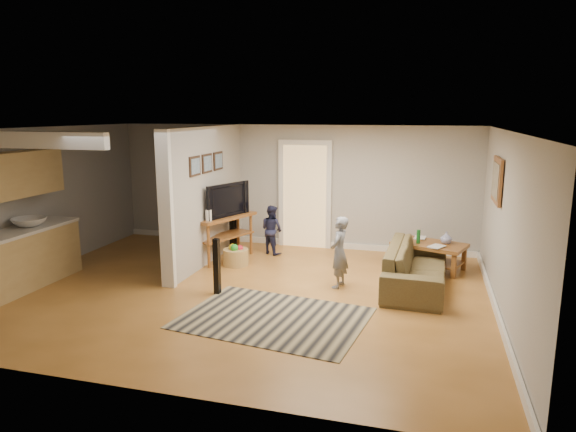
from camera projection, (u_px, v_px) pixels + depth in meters
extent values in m
plane|color=brown|center=(242.00, 291.00, 8.01)|extent=(7.50, 7.50, 0.00)
cube|color=#A3A29D|center=(292.00, 186.00, 10.60)|extent=(7.50, 0.04, 2.50)
cube|color=#A3A29D|center=(34.00, 202.00, 8.74)|extent=(0.04, 6.00, 2.50)
cube|color=#A3A29D|center=(506.00, 227.00, 6.79)|extent=(0.04, 6.00, 2.50)
cube|color=white|center=(239.00, 129.00, 7.51)|extent=(7.50, 6.00, 0.04)
cube|color=#A3A29D|center=(207.00, 195.00, 9.44)|extent=(0.15, 3.10, 2.50)
cube|color=white|center=(166.00, 210.00, 7.98)|extent=(0.22, 0.10, 2.50)
cube|color=white|center=(291.00, 242.00, 10.81)|extent=(7.50, 0.04, 0.12)
cube|color=white|center=(497.00, 312.00, 7.03)|extent=(0.04, 6.00, 0.12)
cube|color=#D8B272|center=(305.00, 197.00, 10.50)|extent=(0.90, 0.06, 2.10)
cube|color=#A9874D|center=(19.00, 261.00, 8.06)|extent=(0.60, 2.20, 0.90)
cube|color=beige|center=(15.00, 232.00, 7.96)|extent=(0.64, 2.24, 0.05)
cube|color=#A9874D|center=(8.00, 176.00, 7.79)|extent=(0.35, 2.00, 0.70)
imported|color=silver|center=(30.00, 226.00, 8.24)|extent=(0.54, 0.54, 0.19)
cube|color=black|center=(195.00, 166.00, 8.69)|extent=(0.03, 0.40, 0.34)
cube|color=black|center=(207.00, 163.00, 9.16)|extent=(0.03, 0.40, 0.34)
cube|color=black|center=(218.00, 161.00, 9.63)|extent=(0.03, 0.40, 0.34)
cube|color=brown|center=(497.00, 180.00, 7.64)|extent=(0.04, 0.90, 0.68)
cube|color=black|center=(274.00, 318.00, 6.97)|extent=(2.64, 2.08, 0.01)
imported|color=#4A4325|center=(415.00, 286.00, 8.27)|extent=(0.98, 2.33, 0.67)
cube|color=brown|center=(429.00, 244.00, 9.08)|extent=(1.39, 1.09, 0.06)
cube|color=silver|center=(429.00, 244.00, 9.08)|extent=(0.86, 0.66, 0.02)
cube|color=brown|center=(429.00, 260.00, 9.14)|extent=(1.26, 0.96, 0.03)
cube|color=brown|center=(394.00, 255.00, 9.21)|extent=(0.09, 0.09, 0.45)
cube|color=brown|center=(454.00, 266.00, 8.60)|extent=(0.09, 0.09, 0.45)
cube|color=brown|center=(406.00, 249.00, 9.66)|extent=(0.09, 0.09, 0.45)
cube|color=brown|center=(464.00, 258.00, 9.05)|extent=(0.09, 0.09, 0.45)
imported|color=navy|center=(446.00, 243.00, 9.03)|extent=(0.26, 0.26, 0.21)
cylinder|color=#13541C|center=(418.00, 237.00, 9.02)|extent=(0.07, 0.07, 0.24)
imported|color=#998C4C|center=(414.00, 238.00, 9.43)|extent=(0.23, 0.29, 0.03)
imported|color=#66594C|center=(431.00, 246.00, 8.86)|extent=(0.34, 0.36, 0.02)
cube|color=brown|center=(224.00, 217.00, 9.62)|extent=(0.95, 1.43, 0.06)
cube|color=brown|center=(224.00, 236.00, 9.70)|extent=(0.86, 1.31, 0.03)
cylinder|color=brown|center=(195.00, 243.00, 9.34)|extent=(0.06, 0.06, 0.83)
cylinder|color=brown|center=(238.00, 231.00, 10.26)|extent=(0.06, 0.06, 0.83)
cylinder|color=brown|center=(209.00, 246.00, 9.15)|extent=(0.06, 0.06, 0.83)
cylinder|color=brown|center=(251.00, 233.00, 10.06)|extent=(0.06, 0.06, 0.83)
imported|color=black|center=(225.00, 216.00, 9.60)|extent=(0.52, 1.06, 0.62)
cylinder|color=white|center=(209.00, 215.00, 9.14)|extent=(0.11, 0.11, 0.20)
cube|color=black|center=(217.00, 267.00, 7.82)|extent=(0.09, 0.09, 0.87)
cube|color=black|center=(233.00, 223.00, 10.25)|extent=(0.14, 0.14, 1.15)
cylinder|color=#AA8B4A|center=(236.00, 257.00, 9.37)|extent=(0.46, 0.46, 0.30)
sphere|color=red|center=(240.00, 249.00, 9.36)|extent=(0.14, 0.14, 0.14)
sphere|color=gold|center=(232.00, 248.00, 9.37)|extent=(0.14, 0.14, 0.14)
sphere|color=green|center=(234.00, 248.00, 9.27)|extent=(0.14, 0.14, 0.14)
imported|color=slate|center=(338.00, 287.00, 8.22)|extent=(0.34, 0.46, 1.15)
imported|color=#1E2140|center=(272.00, 253.00, 10.17)|extent=(0.59, 0.54, 0.97)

